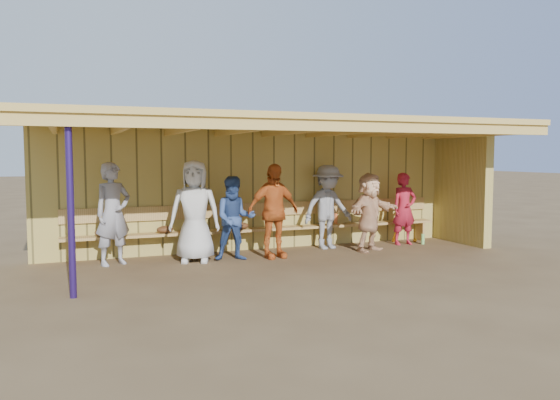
# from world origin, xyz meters

# --- Properties ---
(ground) EXTENTS (90.00, 90.00, 0.00)m
(ground) POSITION_xyz_m (0.00, 0.00, 0.00)
(ground) COLOR brown
(ground) RESTS_ON ground
(player_a) EXTENTS (0.76, 0.65, 1.76)m
(player_a) POSITION_xyz_m (-2.92, 0.67, 0.88)
(player_a) COLOR gray
(player_a) RESTS_ON ground
(player_b) EXTENTS (1.01, 0.82, 1.79)m
(player_b) POSITION_xyz_m (-1.57, 0.44, 0.90)
(player_b) COLOR silver
(player_b) RESTS_ON ground
(player_c) EXTENTS (0.82, 0.69, 1.50)m
(player_c) POSITION_xyz_m (-0.88, 0.32, 0.75)
(player_c) COLOR #2F4982
(player_c) RESTS_ON ground
(player_d) EXTENTS (1.06, 0.55, 1.72)m
(player_d) POSITION_xyz_m (-0.16, 0.28, 0.86)
(player_d) COLOR #CD5D20
(player_d) RESTS_ON ground
(player_e) EXTENTS (1.15, 0.75, 1.68)m
(player_e) POSITION_xyz_m (1.20, 0.81, 0.84)
(player_e) COLOR gray
(player_e) RESTS_ON ground
(player_f) EXTENTS (1.48, 0.99, 1.53)m
(player_f) POSITION_xyz_m (1.84, 0.26, 0.77)
(player_f) COLOR #E2AC7F
(player_f) RESTS_ON ground
(player_g) EXTENTS (0.55, 0.37, 1.50)m
(player_g) POSITION_xyz_m (2.92, 0.68, 0.75)
(player_g) COLOR #AC1B2E
(player_g) RESTS_ON ground
(dugout_structure) EXTENTS (8.80, 3.20, 2.50)m
(dugout_structure) POSITION_xyz_m (0.39, 0.69, 1.69)
(dugout_structure) COLOR tan
(dugout_structure) RESTS_ON ground
(bench) EXTENTS (7.60, 0.34, 0.93)m
(bench) POSITION_xyz_m (0.00, 1.12, 0.53)
(bench) COLOR tan
(bench) RESTS_ON ground
(dugout_equipment) EXTENTS (6.59, 0.62, 0.80)m
(dugout_equipment) POSITION_xyz_m (-0.96, 0.99, 0.49)
(dugout_equipment) COLOR orange
(dugout_equipment) RESTS_ON ground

